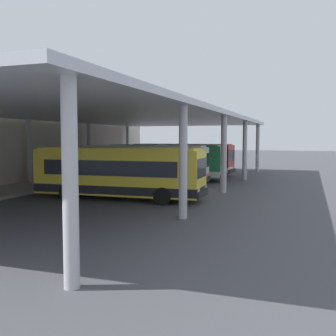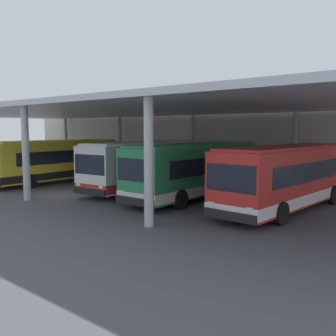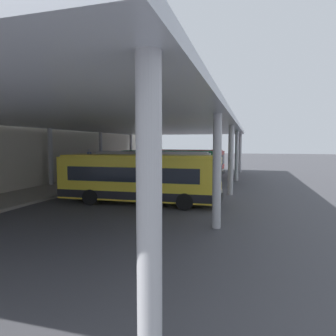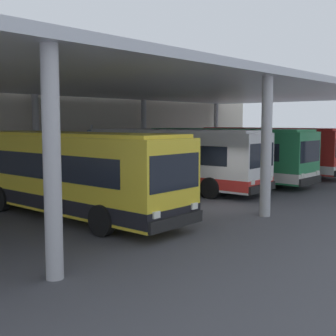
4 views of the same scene
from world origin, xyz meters
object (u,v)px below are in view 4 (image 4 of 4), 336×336
bus_nearest_bay (69,173)px  bus_far_bay (270,150)px  trash_bin (100,166)px  banner_sign (92,148)px  bench_waiting (53,171)px  bus_second_bay (172,158)px  bus_middle_bay (226,154)px

bus_nearest_bay → bus_far_bay: size_ratio=1.00×
trash_bin → banner_sign: 2.32m
bus_far_bay → bench_waiting: bus_far_bay is taller
bus_nearest_bay → bus_far_bay: 17.41m
bus_second_bay → trash_bin: (1.15, 7.41, -0.98)m
bus_far_bay → banner_sign: bearing=147.0°
bus_middle_bay → trash_bin: bus_middle_bay is taller
bus_nearest_bay → banner_sign: bearing=47.6°
bench_waiting → bus_middle_bay: bearing=-47.9°
bus_second_bay → bus_middle_bay: 4.27m
bus_middle_bay → banner_sign: banner_sign is taller
bus_middle_bay → trash_bin: (-3.09, 7.88, -0.98)m
trash_bin → bus_far_bay: bearing=-42.1°
trash_bin → banner_sign: banner_sign is taller
bus_nearest_bay → bus_far_bay: same height
bench_waiting → trash_bin: size_ratio=1.84×
bus_middle_bay → bench_waiting: bus_middle_bay is taller
bus_second_bay → trash_bin: 7.57m
bus_nearest_bay → bench_waiting: bus_nearest_bay is taller
bus_middle_bay → trash_bin: 8.52m
bus_nearest_bay → bus_second_bay: (7.69, 1.70, 0.00)m
banner_sign → bench_waiting: bearing=158.7°
bus_nearest_bay → bus_far_bay: bearing=4.7°
bus_second_bay → banner_sign: banner_sign is taller
bus_second_bay → bench_waiting: 7.68m
bus_nearest_bay → bus_middle_bay: bearing=5.9°
bus_nearest_bay → banner_sign: (7.29, 7.97, 0.32)m
bus_middle_bay → bench_waiting: size_ratio=5.87×
bus_second_bay → trash_bin: size_ratio=10.90×
bus_second_bay → bus_nearest_bay: bearing=-167.5°
bus_far_bay → banner_sign: banner_sign is taller
bus_nearest_bay → trash_bin: (8.84, 9.12, -0.98)m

